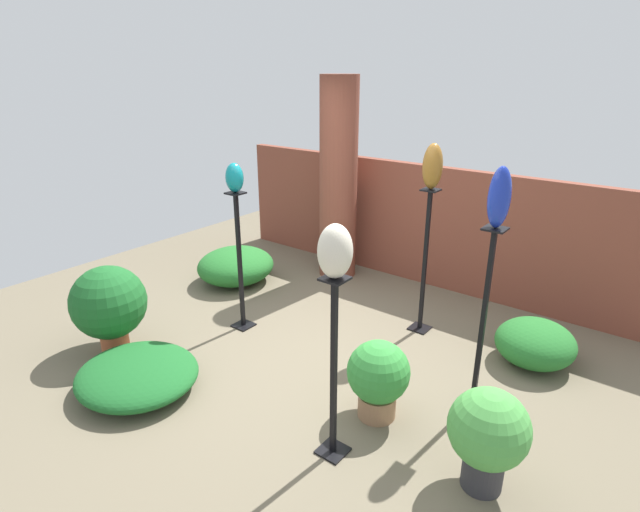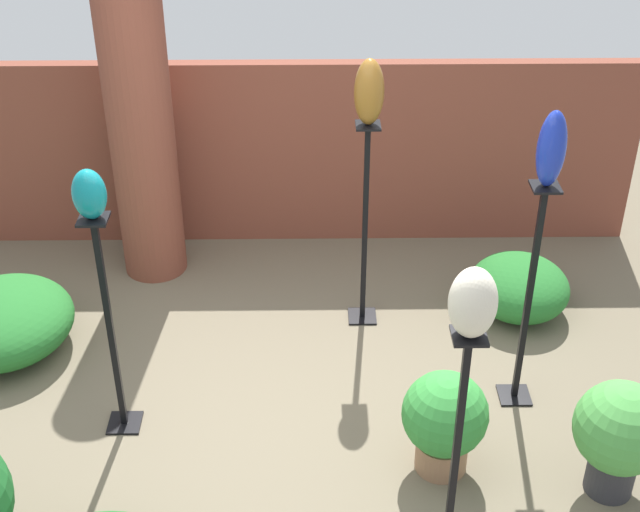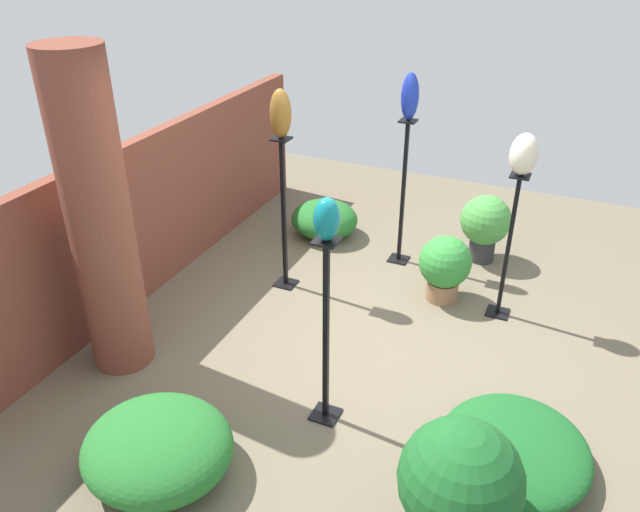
# 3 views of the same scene
# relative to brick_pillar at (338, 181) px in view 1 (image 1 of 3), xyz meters

# --- Properties ---
(ground_plane) EXTENTS (8.00, 8.00, 0.00)m
(ground_plane) POSITION_rel_brick_pillar_xyz_m (0.98, -1.75, -1.26)
(ground_plane) COLOR #6B604C
(brick_wall_back) EXTENTS (5.60, 0.12, 1.50)m
(brick_wall_back) POSITION_rel_brick_pillar_xyz_m (0.98, 0.47, -0.51)
(brick_wall_back) COLOR brown
(brick_wall_back) RESTS_ON ground
(brick_pillar) EXTENTS (0.47, 0.47, 2.52)m
(brick_pillar) POSITION_rel_brick_pillar_xyz_m (0.00, 0.00, 0.00)
(brick_pillar) COLOR brown
(brick_pillar) RESTS_ON ground
(pedestal_teal) EXTENTS (0.20, 0.20, 1.46)m
(pedestal_teal) POSITION_rel_brick_pillar_xyz_m (0.06, -1.79, -0.58)
(pedestal_teal) COLOR black
(pedestal_teal) RESTS_ON ground
(pedestal_bronze) EXTENTS (0.20, 0.20, 1.50)m
(pedestal_bronze) POSITION_rel_brick_pillar_xyz_m (1.58, -0.69, -0.56)
(pedestal_bronze) COLOR black
(pedestal_bronze) RESTS_ON ground
(pedestal_ivory) EXTENTS (0.20, 0.20, 1.36)m
(pedestal_ivory) POSITION_rel_brick_pillar_xyz_m (1.92, -2.70, -0.63)
(pedestal_ivory) COLOR black
(pedestal_ivory) RESTS_ON ground
(pedestal_cobalt) EXTENTS (0.20, 0.20, 1.52)m
(pedestal_cobalt) POSITION_rel_brick_pillar_xyz_m (2.51, -1.56, -0.56)
(pedestal_cobalt) COLOR black
(pedestal_cobalt) RESTS_ON ground
(art_vase_teal) EXTENTS (0.18, 0.17, 0.28)m
(art_vase_teal) POSITION_rel_brick_pillar_xyz_m (0.06, -1.79, 0.34)
(art_vase_teal) COLOR #0F727A
(art_vase_teal) RESTS_ON pedestal_teal
(art_vase_bronze) EXTENTS (0.19, 0.19, 0.43)m
(art_vase_bronze) POSITION_rel_brick_pillar_xyz_m (1.58, -0.69, 0.46)
(art_vase_bronze) COLOR brown
(art_vase_bronze) RESTS_ON pedestal_bronze
(art_vase_ivory) EXTENTS (0.22, 0.23, 0.35)m
(art_vase_ivory) POSITION_rel_brick_pillar_xyz_m (1.92, -2.70, 0.28)
(art_vase_ivory) COLOR beige
(art_vase_ivory) RESTS_ON pedestal_ivory
(art_vase_cobalt) EXTENTS (0.16, 0.17, 0.44)m
(art_vase_cobalt) POSITION_rel_brick_pillar_xyz_m (2.51, -1.56, 0.48)
(art_vase_cobalt) COLOR #192D9E
(art_vase_cobalt) RESTS_ON pedestal_cobalt
(potted_plant_mid_right) EXTENTS (0.52, 0.52, 0.72)m
(potted_plant_mid_right) POSITION_rel_brick_pillar_xyz_m (2.88, -2.35, -0.83)
(potted_plant_mid_right) COLOR #2D2D33
(potted_plant_mid_right) RESTS_ON ground
(potted_plant_walkway_edge) EXTENTS (0.49, 0.49, 0.65)m
(potted_plant_walkway_edge) POSITION_rel_brick_pillar_xyz_m (1.95, -2.17, -0.90)
(potted_plant_walkway_edge) COLOR #936B4C
(potted_plant_walkway_edge) RESTS_ON ground
(potted_plant_front_right) EXTENTS (0.70, 0.70, 0.86)m
(potted_plant_front_right) POSITION_rel_brick_pillar_xyz_m (-0.59, -2.88, -0.77)
(potted_plant_front_right) COLOR #B25B38
(potted_plant_front_right) RESTS_ON ground
(foliage_bed_east) EXTENTS (1.07, 0.99, 0.27)m
(foliage_bed_east) POSITION_rel_brick_pillar_xyz_m (0.14, -3.11, -1.13)
(foliage_bed_east) COLOR #195923
(foliage_bed_east) RESTS_ON ground
(foliage_bed_west) EXTENTS (0.72, 0.75, 0.40)m
(foliage_bed_west) POSITION_rel_brick_pillar_xyz_m (2.71, -0.62, -1.06)
(foliage_bed_west) COLOR #236B28
(foliage_bed_west) RESTS_ON ground
(foliage_bed_center) EXTENTS (0.93, 0.99, 0.44)m
(foliage_bed_center) POSITION_rel_brick_pillar_xyz_m (-0.87, -1.01, -1.04)
(foliage_bed_center) COLOR #236B28
(foliage_bed_center) RESTS_ON ground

